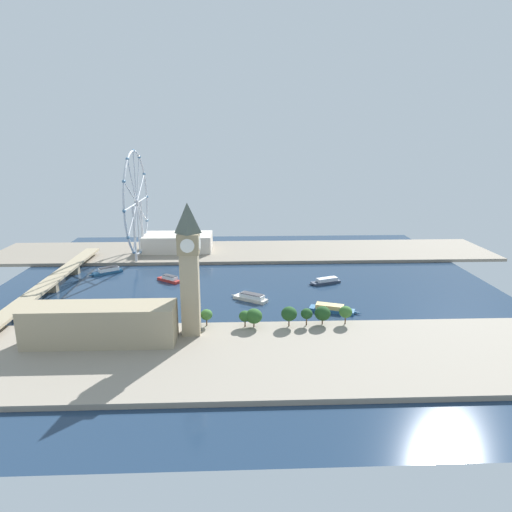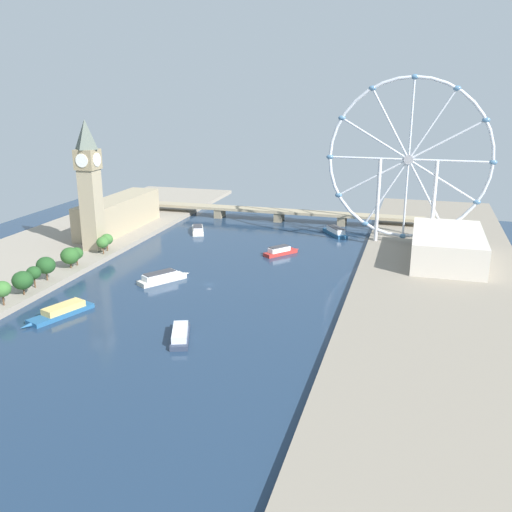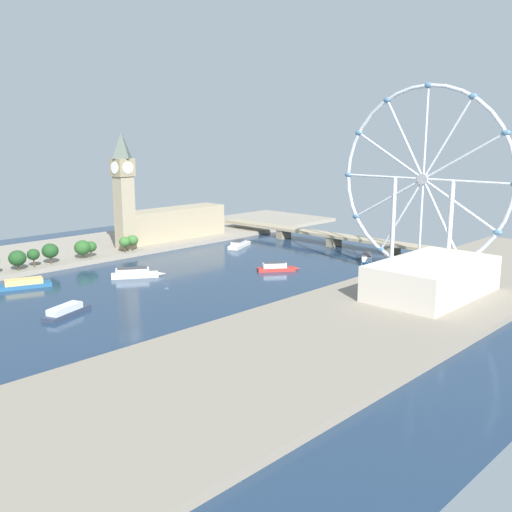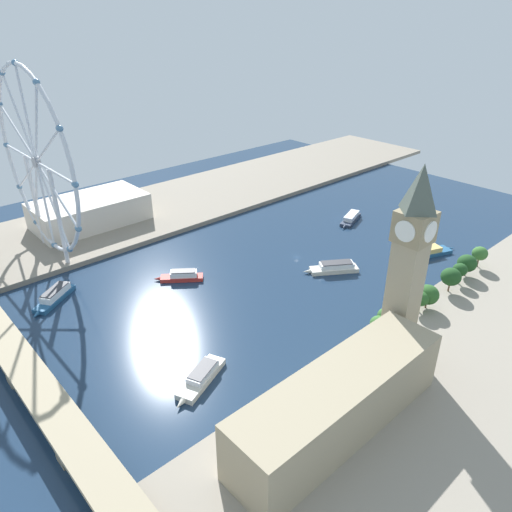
% 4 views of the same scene
% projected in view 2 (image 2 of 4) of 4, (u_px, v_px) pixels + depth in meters
% --- Properties ---
extents(ground_plane, '(407.91, 407.91, 0.00)m').
position_uv_depth(ground_plane, '(209.00, 284.00, 303.92)').
color(ground_plane, '#1E334C').
extents(riverbank_left, '(90.00, 520.00, 3.00)m').
position_uv_depth(riverbank_left, '(19.00, 263.00, 335.04)').
color(riverbank_left, gray).
rests_on(riverbank_left, ground_plane).
extents(riverbank_right, '(90.00, 520.00, 3.00)m').
position_uv_depth(riverbank_right, '(443.00, 304.00, 271.95)').
color(riverbank_right, gray).
rests_on(riverbank_right, ground_plane).
extents(clock_tower, '(13.26, 13.26, 79.96)m').
position_uv_depth(clock_tower, '(90.00, 184.00, 347.02)').
color(clock_tower, tan).
rests_on(clock_tower, riverbank_left).
extents(parliament_block, '(22.00, 86.05, 22.86)m').
position_uv_depth(parliament_block, '(119.00, 214.00, 405.51)').
color(parliament_block, tan).
rests_on(parliament_block, riverbank_left).
extents(tree_row_embankment, '(12.70, 103.84, 12.83)m').
position_uv_depth(tree_row_embankment, '(55.00, 263.00, 305.07)').
color(tree_row_embankment, '#513823').
rests_on(tree_row_embankment, riverbank_left).
extents(ferris_wheel, '(104.37, 3.20, 105.60)m').
position_uv_depth(ferris_wheel, '(409.00, 161.00, 359.12)').
color(ferris_wheel, silver).
rests_on(ferris_wheel, riverbank_right).
extents(riverside_hall, '(39.67, 70.81, 17.33)m').
position_uv_depth(riverside_hall, '(447.00, 246.00, 332.81)').
color(riverside_hall, beige).
rests_on(riverside_hall, riverbank_right).
extents(river_bridge, '(219.91, 12.95, 8.90)m').
position_uv_depth(river_bridge, '(279.00, 212.00, 445.60)').
color(river_bridge, tan).
rests_on(river_bridge, ground_plane).
extents(tour_boat_0, '(15.57, 29.40, 4.85)m').
position_uv_depth(tour_boat_0, '(180.00, 334.00, 238.22)').
color(tour_boat_0, '#2D384C').
rests_on(tour_boat_0, ground_plane).
extents(tour_boat_1, '(21.08, 27.84, 5.95)m').
position_uv_depth(tour_boat_1, '(335.00, 231.00, 404.97)').
color(tour_boat_1, '#235684').
rests_on(tour_boat_1, ground_plane).
extents(tour_boat_2, '(19.64, 23.62, 5.61)m').
position_uv_depth(tour_boat_2, '(280.00, 251.00, 357.49)').
color(tour_boat_2, '#B22D28').
rests_on(tour_boat_2, ground_plane).
extents(tour_boat_3, '(18.69, 36.18, 4.95)m').
position_uv_depth(tour_boat_3, '(61.00, 311.00, 262.08)').
color(tour_boat_3, '#235684').
rests_on(tour_boat_3, ground_plane).
extents(tour_boat_4, '(21.44, 28.84, 5.74)m').
position_uv_depth(tour_boat_4, '(162.00, 277.00, 307.60)').
color(tour_boat_4, beige).
rests_on(tour_boat_4, ground_plane).
extents(tour_boat_5, '(17.41, 30.34, 5.04)m').
position_uv_depth(tour_boat_5, '(198.00, 229.00, 412.78)').
color(tour_boat_5, beige).
rests_on(tour_boat_5, ground_plane).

